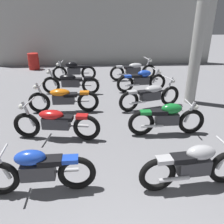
{
  "coord_description": "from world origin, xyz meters",
  "views": [
    {
      "loc": [
        -0.36,
        -0.66,
        2.95
      ],
      "look_at": [
        0.0,
        4.77,
        0.55
      ],
      "focal_mm": 37.13,
      "sensor_mm": 36.0,
      "label": 1
    }
  ],
  "objects": [
    {
      "name": "motorcycle_right_row_3",
      "position": [
        1.34,
        6.25,
        0.45
      ],
      "size": [
        2.11,
        0.89,
        0.97
      ],
      "color": "black",
      "rests_on": "ground"
    },
    {
      "name": "motorcycle_right_row_2",
      "position": [
        1.38,
        4.51,
        0.46
      ],
      "size": [
        1.97,
        0.48,
        0.88
      ],
      "color": "black",
      "rests_on": "ground"
    },
    {
      "name": "support_pillar",
      "position": [
        2.83,
        6.7,
        1.6
      ],
      "size": [
        0.36,
        0.36,
        3.2
      ],
      "primitive_type": "cylinder",
      "color": "#B2B2AD",
      "rests_on": "ground"
    },
    {
      "name": "oil_drum",
      "position": [
        -3.74,
        12.04,
        0.43
      ],
      "size": [
        0.59,
        0.59,
        0.85
      ],
      "color": "red",
      "rests_on": "ground"
    },
    {
      "name": "motorcycle_right_row_4",
      "position": [
        1.37,
        7.96,
        0.46
      ],
      "size": [
        1.97,
        0.54,
        0.88
      ],
      "color": "black",
      "rests_on": "ground"
    },
    {
      "name": "motorcycle_left_row_5",
      "position": [
        -1.4,
        9.71,
        0.46
      ],
      "size": [
        1.97,
        0.48,
        0.88
      ],
      "color": "black",
      "rests_on": "ground"
    },
    {
      "name": "motorcycle_right_row_1",
      "position": [
        1.3,
        2.57,
        0.46
      ],
      "size": [
        1.97,
        0.52,
        0.88
      ],
      "color": "black",
      "rests_on": "ground"
    },
    {
      "name": "motorcycle_left_row_3",
      "position": [
        -1.42,
        6.11,
        0.45
      ],
      "size": [
        2.17,
        0.68,
        0.97
      ],
      "color": "black",
      "rests_on": "ground"
    },
    {
      "name": "motorcycle_left_row_1",
      "position": [
        -1.42,
        2.63,
        0.46
      ],
      "size": [
        1.97,
        0.48,
        0.88
      ],
      "color": "black",
      "rests_on": "ground"
    },
    {
      "name": "motorcycle_left_row_2",
      "position": [
        -1.4,
        4.47,
        0.45
      ],
      "size": [
        2.16,
        0.68,
        0.97
      ],
      "color": "black",
      "rests_on": "ground"
    },
    {
      "name": "back_wall",
      "position": [
        0.0,
        13.1,
        1.8
      ],
      "size": [
        12.7,
        0.24,
        3.6
      ],
      "primitive_type": "cube",
      "color": "#B2B2AD",
      "rests_on": "ground"
    },
    {
      "name": "motorcycle_right_row_5",
      "position": [
        1.3,
        9.65,
        0.45
      ],
      "size": [
        2.16,
        0.71,
        0.97
      ],
      "color": "black",
      "rests_on": "ground"
    },
    {
      "name": "motorcycle_left_row_4",
      "position": [
        -1.37,
        7.84,
        0.45
      ],
      "size": [
        2.17,
        0.68,
        0.97
      ],
      "color": "black",
      "rests_on": "ground"
    }
  ]
}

